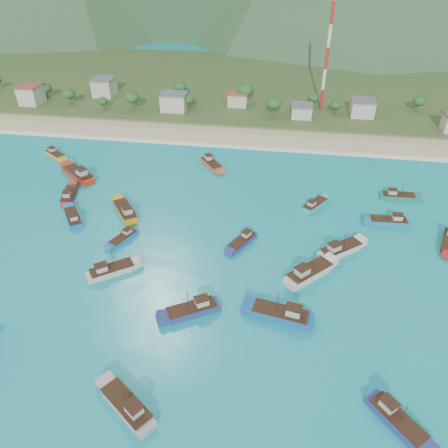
# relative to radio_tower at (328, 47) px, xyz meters

# --- Properties ---
(ground) EXTENTS (600.00, 600.00, 0.00)m
(ground) POSITION_rel_radio_tower_xyz_m (-29.59, -108.00, -25.67)
(ground) COLOR #0B827F
(ground) RESTS_ON ground
(beach) EXTENTS (400.00, 18.00, 1.20)m
(beach) POSITION_rel_radio_tower_xyz_m (-29.59, -29.00, -25.67)
(beach) COLOR beige
(beach) RESTS_ON ground
(land) EXTENTS (400.00, 110.00, 2.40)m
(land) POSITION_rel_radio_tower_xyz_m (-29.59, 32.00, -25.67)
(land) COLOR #385123
(land) RESTS_ON ground
(surf_line) EXTENTS (400.00, 2.50, 0.08)m
(surf_line) POSITION_rel_radio_tower_xyz_m (-29.59, -38.50, -25.67)
(surf_line) COLOR white
(surf_line) RESTS_ON ground
(village) EXTENTS (209.62, 27.57, 7.11)m
(village) POSITION_rel_radio_tower_xyz_m (-35.56, -6.09, -21.06)
(village) COLOR beige
(village) RESTS_ON ground
(vegetation) EXTENTS (281.18, 25.78, 8.95)m
(vegetation) POSITION_rel_radio_tower_xyz_m (-37.44, -5.36, -20.52)
(vegetation) COLOR #235623
(vegetation) RESTS_ON ground
(radio_tower) EXTENTS (1.20, 1.20, 48.15)m
(radio_tower) POSITION_rel_radio_tower_xyz_m (0.00, 0.00, 0.00)
(radio_tower) COLOR red
(radio_tower) RESTS_ON ground
(boat_0) EXTENTS (12.69, 5.83, 7.23)m
(boat_0) POSITION_rel_radio_tower_xyz_m (-10.72, -116.50, -24.75)
(boat_0) COLOR #17538F
(boat_0) RESTS_ON ground
(boat_1) EXTENTS (11.20, 11.21, 7.23)m
(boat_1) POSITION_rel_radio_tower_xyz_m (-5.29, -103.14, -24.75)
(boat_1) COLOR beige
(boat_1) RESTS_ON ground
(boat_5) EXTENTS (11.00, 9.31, 6.63)m
(boat_5) POSITION_rel_radio_tower_xyz_m (-34.32, -140.14, -24.86)
(boat_5) COLOR #A59A94
(boat_5) RESTS_ON ground
(boat_7) EXTENTS (10.41, 3.57, 6.07)m
(boat_7) POSITION_rel_radio_tower_xyz_m (15.47, -79.24, -24.96)
(boat_7) COLOR teal
(boat_7) RESTS_ON ground
(boat_10) EXTENTS (9.72, 11.44, 6.90)m
(boat_10) POSITION_rel_radio_tower_xyz_m (-53.77, -85.26, -24.81)
(boat_10) COLOR #B59317
(boat_10) RESTS_ON ground
(boat_11) EXTENTS (5.15, 10.31, 5.85)m
(boat_11) POSITION_rel_radio_tower_xyz_m (-72.60, -79.22, -25.00)
(boat_11) COLOR #A52628
(boat_11) RESTS_ON ground
(boat_12) EXTENTS (12.68, 10.94, 7.69)m
(boat_12) POSITION_rel_radio_tower_xyz_m (-74.76, -67.77, -24.67)
(boat_12) COLOR #AB2917
(boat_12) RESTS_ON ground
(boat_14) EXTENTS (9.18, 9.86, 6.15)m
(boat_14) POSITION_rel_radio_tower_xyz_m (8.02, -135.92, -24.95)
(boat_14) COLOR navy
(boat_14) RESTS_ON ground
(boat_15) EXTENTS (8.61, 10.24, 6.16)m
(boat_15) POSITION_rel_radio_tower_xyz_m (-35.91, -53.99, -24.95)
(boat_15) COLOR #BD5232
(boat_15) RESTS_ON ground
(boat_16) EXTENTS (11.04, 9.78, 6.75)m
(boat_16) POSITION_rel_radio_tower_xyz_m (2.16, -93.47, -24.84)
(boat_16) COLOR beige
(boat_16) RESTS_ON ground
(boat_17) EXTENTS (9.75, 3.15, 5.71)m
(boat_17) POSITION_rel_radio_tower_xyz_m (20.02, -65.73, -25.03)
(boat_17) COLOR #197453
(boat_17) RESTS_ON ground
(boat_19) EXTENTS (11.11, 8.30, 6.48)m
(boat_19) POSITION_rel_radio_tower_xyz_m (-28.42, -117.76, -24.89)
(boat_19) COLOR navy
(boat_19) RESTS_ON ground
(boat_20) EXTENTS (5.79, 8.62, 4.94)m
(boat_20) POSITION_rel_radio_tower_xyz_m (-50.42, -96.36, -25.17)
(boat_20) COLOR #2367B2
(boat_20) RESTS_ON ground
(boat_21) EXTENTS (10.43, 8.82, 6.28)m
(boat_21) POSITION_rel_radio_tower_xyz_m (-48.94, -108.74, -24.92)
(boat_21) COLOR #BDB3AA
(boat_21) RESTS_ON ground
(boat_22) EXTENTS (8.12, 9.77, 5.85)m
(boat_22) POSITION_rel_radio_tower_xyz_m (-66.46, -90.07, -25.00)
(boat_22) COLOR #1369AA
(boat_22) RESTS_ON ground
(boat_24) EXTENTS (9.03, 7.42, 5.39)m
(boat_24) POSITION_rel_radio_tower_xyz_m (-88.95, -54.79, -25.09)
(boat_24) COLOR gold
(boat_24) RESTS_ON ground
(boat_26) EXTENTS (7.39, 8.87, 5.31)m
(boat_26) POSITION_rel_radio_tower_xyz_m (-3.43, -73.78, -25.10)
(boat_26) COLOR teal
(boat_26) RESTS_ON ground
(boat_27) EXTENTS (6.68, 9.28, 5.37)m
(boat_27) POSITION_rel_radio_tower_xyz_m (-21.21, -93.34, -25.09)
(boat_27) COLOR navy
(boat_27) RESTS_ON ground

